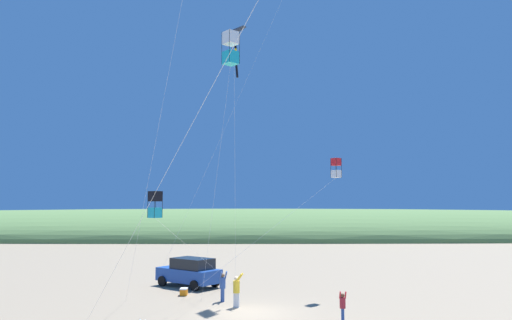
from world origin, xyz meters
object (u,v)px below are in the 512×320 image
Objects in this scene: kite_delta_purple_drifting at (233,33)px; kite_box_white_trailing at (336,168)px; person_child_grey_jacket at (223,285)px; person_adult_flyer at (237,289)px; kite_box_red_high_left at (231,48)px; parked_car at (190,272)px; cooler_box at (184,292)px; kite_box_long_streamer_left at (155,205)px; person_child_green_jacket at (343,305)px.

kite_delta_purple_drifting is 1.66× the size of kite_box_white_trailing.
person_adult_flyer is at bearing 27.97° from person_child_grey_jacket.
kite_box_red_high_left reaches higher than person_adult_flyer.
parked_car is at bearing -153.58° from person_child_grey_jacket.
kite_delta_purple_drifting is at bearing 179.41° from kite_box_red_high_left.
cooler_box is 0.06× the size of kite_box_long_streamer_left.
cooler_box is 0.04× the size of kite_delta_purple_drifting.
kite_box_red_high_left is at bearing 19.71° from parked_car.
kite_delta_purple_drifting is at bearing -127.71° from person_child_green_jacket.
kite_box_red_high_left is at bearing -103.73° from person_child_green_jacket.
kite_box_long_streamer_left is (3.16, -3.61, -9.60)m from kite_delta_purple_drifting.
cooler_box is (2.98, 0.03, -0.74)m from parked_car.
kite_box_red_high_left is at bearing -50.31° from kite_box_white_trailing.
kite_delta_purple_drifting reaches higher than parked_car.
person_adult_flyer is 1.05× the size of person_child_grey_jacket.
kite_box_red_high_left is at bearing 8.93° from person_child_grey_jacket.
kite_box_white_trailing is at bearing 172.22° from person_child_green_jacket.
person_child_green_jacket is (9.48, 8.18, -0.19)m from parked_car.
cooler_box is at bearing -128.60° from person_child_green_jacket.
kite_delta_purple_drifting is at bearing -164.43° from person_adult_flyer.
kite_box_red_high_left is (5.22, 2.91, 12.98)m from cooler_box.
person_child_grey_jacket is 12.74m from kite_box_red_high_left.
parked_car is 7.25× the size of cooler_box.
person_child_grey_jacket is 0.11× the size of kite_delta_purple_drifting.
kite_delta_purple_drifting is at bearing 43.01° from person_child_grey_jacket.
kite_box_long_streamer_left is at bearing -6.87° from cooler_box.
kite_delta_purple_drifting is (2.47, 2.93, 14.71)m from cooler_box.
parked_car is 5.42m from person_child_grey_jacket.
cooler_box is 4.74m from person_adult_flyer.
person_child_grey_jacket is (-1.54, -0.82, -0.05)m from person_adult_flyer.
person_child_grey_jacket is at bearing -128.73° from person_child_green_jacket.
person_adult_flyer is at bearing -60.69° from kite_box_white_trailing.
parked_car is 15.29m from kite_delta_purple_drifting.
kite_delta_purple_drifting reaches higher than cooler_box.
person_adult_flyer is 14.00m from kite_delta_purple_drifting.
person_child_grey_jacket is at bearing -136.99° from kite_delta_purple_drifting.
kite_box_long_streamer_left is at bearing -60.52° from kite_box_white_trailing.
kite_box_red_high_left reaches higher than person_child_grey_jacket.
kite_box_long_streamer_left is (8.61, -0.65, 4.37)m from parked_car.
kite_box_long_streamer_left reaches higher than person_child_green_jacket.
kite_box_long_streamer_left is (5.63, -0.68, 5.11)m from cooler_box.
kite_box_red_high_left is (3.34, 0.53, 12.28)m from person_child_grey_jacket.
kite_delta_purple_drifting is (-0.95, -0.26, 13.96)m from person_adult_flyer.
kite_delta_purple_drifting is at bearing 28.56° from parked_car.
kite_box_long_streamer_left is 11.34m from kite_box_white_trailing.
kite_box_red_high_left is (8.20, 2.94, 12.24)m from parked_car.
person_child_grey_jacket is at bearing -152.03° from person_adult_flyer.
person_adult_flyer is 0.19× the size of kite_box_white_trailing.
kite_box_red_high_left is 9.78m from kite_box_white_trailing.
cooler_box is 14.29m from kite_box_red_high_left.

